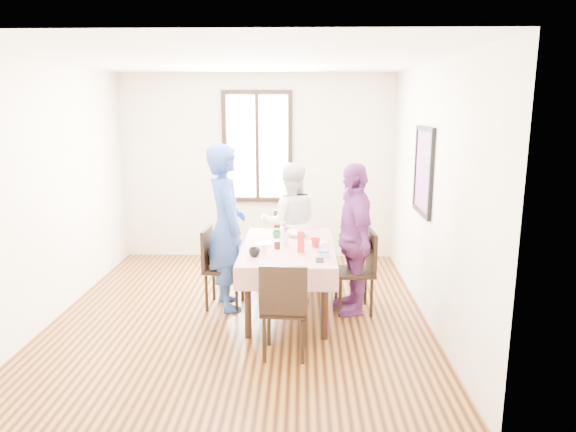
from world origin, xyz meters
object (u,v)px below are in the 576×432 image
at_px(dining_table, 288,279).
at_px(person_right, 353,239).
at_px(chair_far, 290,247).
at_px(chair_near, 285,308).
at_px(person_far, 290,223).
at_px(person_left, 225,227).
at_px(chair_right, 354,272).
at_px(chair_left, 224,268).

height_order(dining_table, person_right, person_right).
relative_size(chair_far, chair_near, 1.00).
bearing_deg(person_far, chair_near, 83.97).
bearing_deg(chair_near, person_left, 124.55).
bearing_deg(chair_far, person_right, 123.38).
bearing_deg(chair_right, person_left, 82.12).
height_order(dining_table, person_left, person_left).
xyz_separation_m(dining_table, chair_far, (0.00, 1.02, 0.08)).
bearing_deg(chair_right, chair_near, 141.59).
relative_size(dining_table, person_left, 0.80).
distance_m(chair_right, chair_near, 1.29).
xyz_separation_m(person_left, person_far, (0.71, 0.86, -0.15)).
relative_size(chair_far, person_far, 0.59).
distance_m(chair_far, chair_near, 2.04).
bearing_deg(dining_table, chair_near, -90.00).
bearing_deg(person_right, dining_table, -95.06).
bearing_deg(chair_left, chair_far, 144.65).
xyz_separation_m(dining_table, chair_near, (0.00, -1.02, 0.08)).
bearing_deg(chair_near, dining_table, 93.19).
bearing_deg(dining_table, person_right, 3.76).
height_order(person_left, person_far, person_left).
height_order(chair_right, person_right, person_right).
xyz_separation_m(person_left, person_right, (1.41, -0.09, -0.10)).
bearing_deg(person_far, chair_far, -96.03).
distance_m(chair_left, chair_right, 1.45).
distance_m(chair_near, person_left, 1.44).
distance_m(chair_left, chair_far, 1.14).
bearing_deg(dining_table, chair_left, 169.15).
height_order(chair_far, chair_near, same).
xyz_separation_m(dining_table, person_far, (0.00, 1.00, 0.40)).
distance_m(person_left, person_far, 1.12).
xyz_separation_m(dining_table, person_right, (0.71, 0.05, 0.45)).
height_order(chair_left, chair_far, same).
relative_size(person_left, person_far, 1.19).
xyz_separation_m(dining_table, chair_right, (0.73, 0.05, 0.08)).
bearing_deg(chair_right, person_right, 85.83).
xyz_separation_m(person_far, person_right, (0.71, -0.95, 0.05)).
height_order(dining_table, chair_right, chair_right).
bearing_deg(person_far, chair_right, 121.20).
height_order(person_far, person_right, person_right).
distance_m(chair_left, person_left, 0.47).
height_order(chair_right, person_far, person_far).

